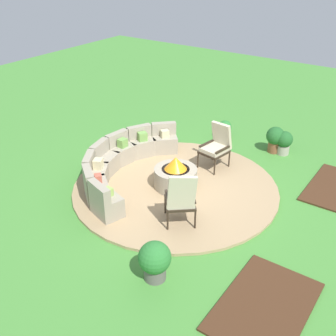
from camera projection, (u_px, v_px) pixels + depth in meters
ground_plane at (175, 188)px, 9.10m from camera, size 24.00×24.00×0.00m
patio_circle at (175, 187)px, 9.09m from camera, size 4.49×4.49×0.06m
mulch_bed_left at (265, 306)px, 6.15m from camera, size 1.90×1.22×0.04m
fire_pit at (176, 175)px, 8.94m from camera, size 0.94×0.94×0.71m
curved_stone_bench at (120, 163)px, 9.37m from camera, size 3.58×1.82×0.73m
lounge_chair_front_left at (181, 198)px, 7.60m from camera, size 0.79×0.81×1.15m
lounge_chair_front_right at (217, 145)px, 9.63m from camera, size 0.72×0.63×1.07m
potted_plant_0 at (284, 142)px, 10.41m from camera, size 0.42×0.42×0.62m
potted_plant_1 at (275, 138)px, 10.49m from camera, size 0.47×0.47×0.68m
potted_plant_2 at (155, 260)px, 6.51m from camera, size 0.53×0.53×0.70m
potted_plant_3 at (225, 129)px, 11.24m from camera, size 0.35×0.35×0.52m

